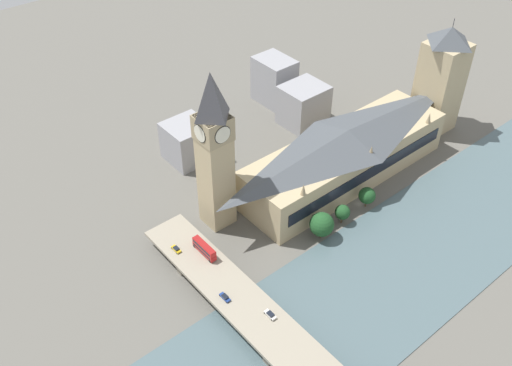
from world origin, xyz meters
TOP-DOWN VIEW (x-y plane):
  - ground_plane at (0.00, 0.00)m, footprint 600.00×600.00m
  - river_water at (-33.47, 0.00)m, footprint 54.93×360.00m
  - parliament_hall at (17.24, -8.00)m, footprint 28.94×101.54m
  - clock_tower at (30.50, 52.23)m, footprint 12.12×12.12m
  - victoria_tower at (17.29, -71.58)m, footprint 17.61×17.61m
  - road_bridge at (-33.47, 74.07)m, footprint 141.86×16.74m
  - double_decker_bus_lead at (13.61, 70.84)m, footprint 11.85×2.62m
  - car_northbound_lead at (21.66, 78.12)m, footprint 4.38×1.86m
  - car_northbound_mid at (-23.57, 70.78)m, footprint 4.67×1.88m
  - car_southbound_mid at (-8.06, 77.90)m, footprint 4.54×1.76m
  - city_block_west at (60.98, -24.27)m, footprint 18.77×21.09m
  - city_block_center at (86.30, -27.06)m, footprint 20.55×15.76m
  - city_block_east at (73.20, 37.37)m, footprint 18.80×18.97m
  - tree_embankment_near at (-2.75, -0.75)m, footprint 7.17×7.17m
  - tree_embankment_mid at (-3.15, 14.41)m, footprint 6.24×6.24m
  - tree_embankment_far at (-3.78, 26.99)m, footprint 9.82×9.82m

SIDE VIEW (x-z plane):
  - ground_plane at x=0.00m, z-range 0.00..0.00m
  - river_water at x=-33.47m, z-range 0.00..0.30m
  - road_bridge at x=-33.47m, z-range 1.97..8.30m
  - tree_embankment_mid at x=-3.15m, z-range 1.29..10.16m
  - tree_embankment_near at x=-2.75m, z-range 1.17..10.72m
  - car_southbound_mid at x=-8.06m, z-range 6.32..7.75m
  - car_northbound_lead at x=21.66m, z-range 6.33..7.75m
  - car_northbound_mid at x=-23.57m, z-range 6.33..7.80m
  - tree_embankment_far at x=-3.78m, z-range 1.08..13.08m
  - double_decker_bus_lead at x=13.61m, z-range 6.59..11.30m
  - city_block_east at x=73.20m, z-range 0.00..18.64m
  - city_block_west at x=60.98m, z-range 0.00..20.72m
  - city_block_center at x=86.30m, z-range 0.00..24.47m
  - parliament_hall at x=17.24m, z-range -0.08..25.10m
  - victoria_tower at x=17.29m, z-range -2.00..55.08m
  - clock_tower at x=30.50m, z-range 2.03..70.29m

